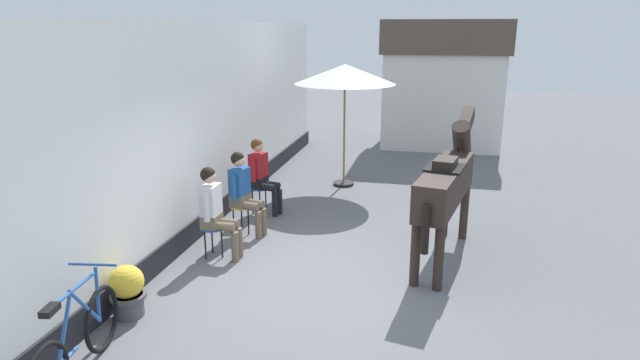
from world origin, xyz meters
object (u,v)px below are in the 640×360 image
Objects in this scene: saddled_horse_center at (447,182)px; flower_planter_nearest at (128,290)px; seated_visitor_near at (215,208)px; seated_visitor_far at (261,172)px; seated_visitor_middle at (243,189)px; cafe_parasol at (345,75)px; leaning_bicycle at (77,344)px.

flower_planter_nearest is (-3.65, -2.56, -0.82)m from saddled_horse_center.
seated_visitor_near and seated_visitor_far have the same top height.
flower_planter_nearest is at bearing -98.78° from seated_visitor_middle.
seated_visitor_far reaches higher than flower_planter_nearest.
seated_visitor_near is 3.39m from saddled_horse_center.
cafe_parasol is (1.11, 3.15, 1.59)m from seated_visitor_middle.
seated_visitor_far is 5.06m from leaning_bicycle.
seated_visitor_far is at bearing 92.39° from seated_visitor_middle.
flower_planter_nearest is (-0.36, -1.80, -0.44)m from seated_visitor_near.
seated_visitor_far is at bearing 87.81° from leaning_bicycle.
cafe_parasol reaches higher than flower_planter_nearest.
saddled_horse_center is 4.15m from cafe_parasol.
cafe_parasol reaches higher than seated_visitor_near.
seated_visitor_middle is 4.00m from leaning_bicycle.
seated_visitor_far is 2.17× the size of flower_planter_nearest.
seated_visitor_near is at bearing -105.91° from cafe_parasol.
leaning_bicycle is at bearing -100.72° from cafe_parasol.
seated_visitor_far is (0.02, 2.05, 0.00)m from seated_visitor_near.
seated_visitor_near and seated_visitor_middle have the same top height.
saddled_horse_center is at bearing -21.56° from seated_visitor_far.
seated_visitor_middle is 2.17× the size of flower_planter_nearest.
seated_visitor_middle is at bearing 176.06° from saddled_horse_center.
seated_visitor_near is 0.99m from seated_visitor_middle.
leaning_bicycle is (-0.19, -5.04, -0.38)m from seated_visitor_far.
cafe_parasol reaches higher than saddled_horse_center.
saddled_horse_center is at bearing 35.10° from flower_planter_nearest.
leaning_bicycle is at bearing -80.76° from flower_planter_nearest.
cafe_parasol is at bearing 74.09° from seated_visitor_near.
seated_visitor_near is 4.59m from cafe_parasol.
seated_visitor_near is 1.00× the size of seated_visitor_middle.
flower_planter_nearest is at bearing -104.56° from cafe_parasol.
saddled_horse_center is at bearing -3.94° from seated_visitor_middle.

